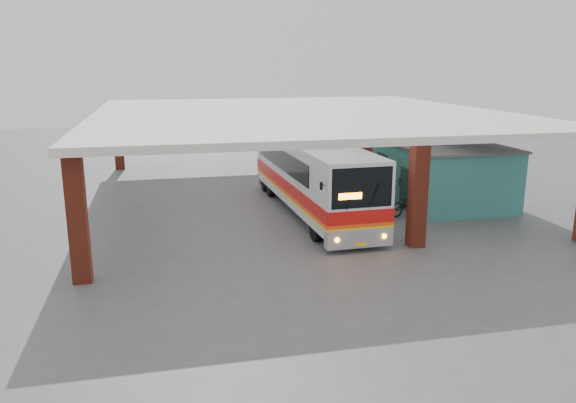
{
  "coord_description": "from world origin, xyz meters",
  "views": [
    {
      "loc": [
        -6.74,
        -22.7,
        7.11
      ],
      "look_at": [
        -1.53,
        0.0,
        1.36
      ],
      "focal_mm": 35.0,
      "sensor_mm": 36.0,
      "label": 1
    }
  ],
  "objects_px": {
    "motorcycle": "(407,203)",
    "red_chair": "(377,189)",
    "coach_bus": "(312,175)",
    "pedestrian": "(356,223)"
  },
  "relations": [
    {
      "from": "pedestrian",
      "to": "red_chair",
      "type": "relative_size",
      "value": 2.15
    },
    {
      "from": "motorcycle",
      "to": "red_chair",
      "type": "relative_size",
      "value": 2.51
    },
    {
      "from": "motorcycle",
      "to": "red_chair",
      "type": "bearing_deg",
      "value": -24.63
    },
    {
      "from": "coach_bus",
      "to": "red_chair",
      "type": "bearing_deg",
      "value": 28.15
    },
    {
      "from": "coach_bus",
      "to": "red_chair",
      "type": "height_order",
      "value": "coach_bus"
    },
    {
      "from": "motorcycle",
      "to": "pedestrian",
      "type": "relative_size",
      "value": 1.17
    },
    {
      "from": "coach_bus",
      "to": "motorcycle",
      "type": "distance_m",
      "value": 4.79
    },
    {
      "from": "red_chair",
      "to": "motorcycle",
      "type": "bearing_deg",
      "value": -102.29
    },
    {
      "from": "coach_bus",
      "to": "motorcycle",
      "type": "relative_size",
      "value": 5.99
    },
    {
      "from": "coach_bus",
      "to": "red_chair",
      "type": "distance_m",
      "value": 5.32
    }
  ]
}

